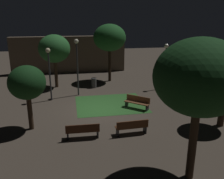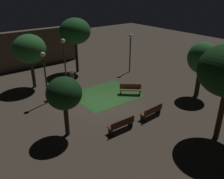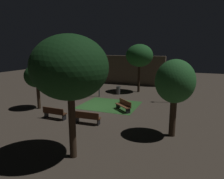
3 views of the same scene
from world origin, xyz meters
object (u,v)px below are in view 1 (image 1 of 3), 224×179
at_px(bench_front_right, 137,102).
at_px(lamp_post_plaza_west, 166,58).
at_px(bench_by_lamp, 132,127).
at_px(tree_back_left, 54,49).
at_px(tree_left_canopy, 110,38).
at_px(bench_corner, 83,130).
at_px(lamp_post_near_wall, 49,65).
at_px(trash_bin, 94,83).
at_px(lamp_post_plaza_east, 77,58).
at_px(tree_back_right, 200,78).
at_px(tree_near_wall, 27,83).

distance_m(bench_front_right, lamp_post_plaza_west, 6.04).
distance_m(bench_by_lamp, lamp_post_plaza_west, 9.70).
xyz_separation_m(bench_by_lamp, tree_back_left, (-4.44, 10.16, 2.99)).
distance_m(bench_by_lamp, tree_left_canopy, 12.00).
bearing_deg(tree_back_left, bench_corner, -80.29).
xyz_separation_m(tree_left_canopy, lamp_post_near_wall, (-5.39, -4.83, -1.43)).
distance_m(lamp_post_near_wall, trash_bin, 5.11).
height_order(lamp_post_plaza_east, lamp_post_plaza_west, lamp_post_plaza_east).
bearing_deg(lamp_post_plaza_east, lamp_post_plaza_west, 3.91).
relative_size(tree_back_right, lamp_post_near_wall, 1.41).
relative_size(tree_back_left, tree_back_right, 0.83).
xyz_separation_m(tree_left_canopy, lamp_post_plaza_east, (-3.28, -3.92, -1.12)).
bearing_deg(tree_back_left, bench_by_lamp, -66.40).
bearing_deg(bench_by_lamp, tree_back_left, 113.60).
relative_size(bench_by_lamp, trash_bin, 2.04).
xyz_separation_m(tree_left_canopy, tree_near_wall, (-6.26, -9.67, -1.44)).
bearing_deg(lamp_post_plaza_east, bench_by_lamp, -70.81).
distance_m(bench_corner, lamp_post_near_wall, 7.23).
relative_size(bench_by_lamp, tree_back_right, 0.32).
height_order(bench_by_lamp, trash_bin, trash_bin).
height_order(tree_back_right, lamp_post_near_wall, tree_back_right).
bearing_deg(lamp_post_plaza_east, tree_back_right, -70.74).
distance_m(bench_front_right, tree_back_left, 9.16).
xyz_separation_m(bench_front_right, tree_back_right, (0.04, -7.75, 3.75)).
xyz_separation_m(bench_front_right, lamp_post_plaza_west, (3.66, 4.23, 2.27)).
relative_size(bench_by_lamp, tree_back_left, 0.39).
xyz_separation_m(lamp_post_plaza_west, trash_bin, (-6.14, 1.36, -2.31)).
height_order(bench_corner, tree_back_right, tree_back_right).
relative_size(tree_back_right, lamp_post_plaza_west, 1.43).
bearing_deg(bench_corner, lamp_post_near_wall, 107.03).
bearing_deg(bench_by_lamp, tree_near_wall, 162.94).
bearing_deg(bench_by_lamp, trash_bin, 96.81).
relative_size(tree_back_left, lamp_post_plaza_east, 1.04).
relative_size(tree_back_left, lamp_post_near_wall, 1.17).
bearing_deg(bench_corner, trash_bin, 80.36).
xyz_separation_m(tree_back_left, lamp_post_plaza_west, (9.47, -2.19, -0.71)).
bearing_deg(tree_left_canopy, bench_by_lamp, -93.43).
relative_size(bench_front_right, tree_back_right, 0.29).
relative_size(lamp_post_near_wall, trash_bin, 4.52).
height_order(bench_by_lamp, tree_back_right, tree_back_right).
bearing_deg(bench_front_right, lamp_post_plaza_west, 49.14).
height_order(bench_corner, lamp_post_near_wall, lamp_post_near_wall).
distance_m(tree_near_wall, tree_back_right, 9.14).
xyz_separation_m(bench_by_lamp, lamp_post_plaza_east, (-2.60, 7.46, 2.62)).
relative_size(tree_left_canopy, tree_back_left, 1.17).
height_order(bench_corner, bench_front_right, same).
bearing_deg(tree_back_left, bench_front_right, -47.85).
distance_m(lamp_post_plaza_east, trash_bin, 3.57).
relative_size(bench_by_lamp, tree_left_canopy, 0.33).
distance_m(bench_by_lamp, trash_bin, 9.40).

